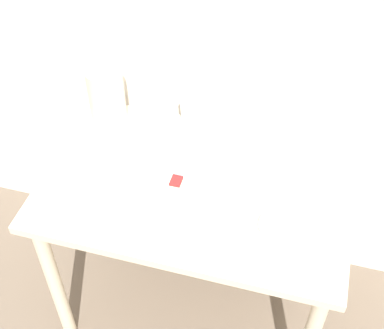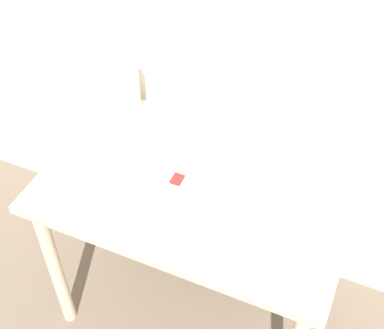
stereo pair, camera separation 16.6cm
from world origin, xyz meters
name	(u,v)px [view 2 (the right image)]	position (x,y,z in m)	size (l,w,h in m)	color
desk	(197,207)	(0.00, 0.32, 0.62)	(1.01, 0.65, 0.73)	beige
laptop	(225,146)	(0.03, 0.48, 0.78)	(0.29, 0.22, 0.24)	white
keyboard	(160,210)	(-0.06, 0.17, 0.74)	(0.43, 0.20, 0.02)	white
mouse	(261,230)	(0.25, 0.22, 0.75)	(0.06, 0.10, 0.04)	white
vase	(121,79)	(-0.39, 0.55, 0.88)	(0.13, 0.13, 0.31)	beige
mp3_player	(178,179)	(-0.07, 0.32, 0.73)	(0.04, 0.05, 0.01)	red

